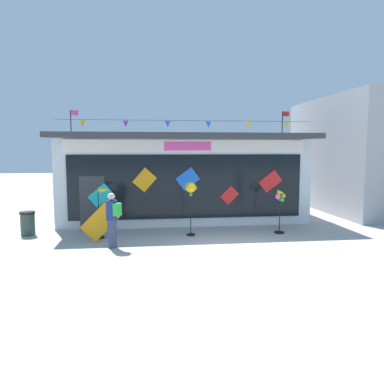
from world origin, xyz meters
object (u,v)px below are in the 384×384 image
Objects in this scene: wind_spinner_center_left at (280,204)px; trash_bin at (28,223)px; wind_spinner_left at (191,191)px; display_kite_on_ground at (101,221)px; person_near_camera at (112,219)px; wind_spinner_far_left at (102,207)px; kite_shop_building at (181,176)px.

trash_bin is at bearing 174.33° from wind_spinner_center_left.
wind_spinner_left is 3.14m from display_kite_on_ground.
person_near_camera reaches higher than wind_spinner_center_left.
wind_spinner_left reaches higher than wind_spinner_far_left.
trash_bin is at bearing 171.90° from wind_spinner_left.
display_kite_on_ground is at bearing -123.86° from kite_shop_building.
trash_bin is at bearing -96.54° from person_near_camera.
trash_bin is (-5.63, 0.80, -1.12)m from wind_spinner_left.
wind_spinner_far_left is 1.10× the size of wind_spinner_center_left.
kite_shop_building is 6.14× the size of person_near_camera.
person_near_camera is 2.01× the size of trash_bin.
person_near_camera is 1.01m from display_kite_on_ground.
wind_spinner_far_left is 2.06× the size of trash_bin.
wind_spinner_left is 2.24× the size of trash_bin.
wind_spinner_far_left is at bearing 179.18° from wind_spinner_center_left.
wind_spinner_far_left is at bearing 92.65° from display_kite_on_ground.
trash_bin is at bearing 163.32° from wind_spinner_far_left.
kite_shop_building is at bearing 53.12° from wind_spinner_far_left.
kite_shop_building is at bearing -177.44° from person_near_camera.
wind_spinner_far_left is at bearing 179.73° from wind_spinner_left.
wind_spinner_left reaches higher than wind_spinner_center_left.
wind_spinner_left is 1.19× the size of wind_spinner_center_left.
person_near_camera is at bearing -115.81° from kite_shop_building.
display_kite_on_ground is at bearing -176.62° from wind_spinner_center_left.
kite_shop_building reaches higher than wind_spinner_center_left.
wind_spinner_left is at bearing -90.91° from kite_shop_building.
wind_spinner_center_left reaches higher than display_kite_on_ground.
wind_spinner_left reaches higher than display_kite_on_ground.
wind_spinner_far_left is 0.59m from display_kite_on_ground.
trash_bin is (-2.63, 0.79, -0.64)m from wind_spinner_far_left.
wind_spinner_center_left is 5.89m from person_near_camera.
kite_shop_building is at bearing 56.14° from display_kite_on_ground.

